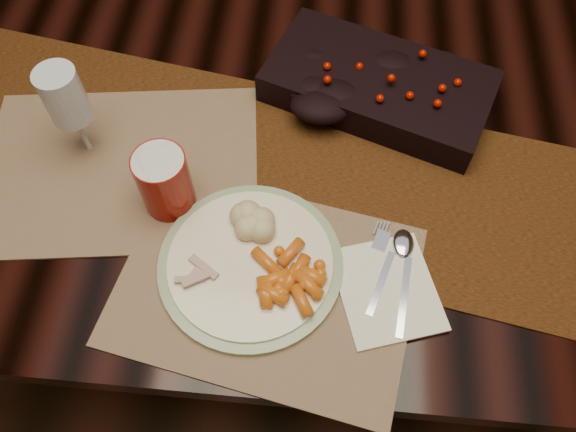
# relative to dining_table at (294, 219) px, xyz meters

# --- Properties ---
(floor) EXTENTS (5.00, 5.00, 0.00)m
(floor) POSITION_rel_dining_table_xyz_m (0.00, 0.00, -0.38)
(floor) COLOR black
(floor) RESTS_ON ground
(dining_table) EXTENTS (1.80, 1.00, 0.75)m
(dining_table) POSITION_rel_dining_table_xyz_m (0.00, 0.00, 0.00)
(dining_table) COLOR black
(dining_table) RESTS_ON floor
(table_runner) EXTENTS (1.74, 0.66, 0.00)m
(table_runner) POSITION_rel_dining_table_xyz_m (-0.05, -0.11, 0.38)
(table_runner) COLOR black
(table_runner) RESTS_ON dining_table
(centerpiece) EXTENTS (0.43, 0.32, 0.08)m
(centerpiece) POSITION_rel_dining_table_xyz_m (0.14, 0.05, 0.42)
(centerpiece) COLOR black
(centerpiece) RESTS_ON table_runner
(placemat_main) EXTENTS (0.49, 0.39, 0.00)m
(placemat_main) POSITION_rel_dining_table_xyz_m (-0.02, -0.33, 0.38)
(placemat_main) COLOR brown
(placemat_main) RESTS_ON dining_table
(placemat_second) EXTENTS (0.50, 0.39, 0.00)m
(placemat_second) POSITION_rel_dining_table_xyz_m (-0.28, -0.14, 0.38)
(placemat_second) COLOR brown
(placemat_second) RESTS_ON dining_table
(dinner_plate) EXTENTS (0.31, 0.31, 0.02)m
(dinner_plate) POSITION_rel_dining_table_xyz_m (-0.04, -0.31, 0.39)
(dinner_plate) COLOR #F9EDCC
(dinner_plate) RESTS_ON placemat_main
(baby_carrots) EXTENTS (0.13, 0.11, 0.02)m
(baby_carrots) POSITION_rel_dining_table_xyz_m (0.01, -0.33, 0.40)
(baby_carrots) COLOR #CC5D13
(baby_carrots) RESTS_ON dinner_plate
(mashed_potatoes) EXTENTS (0.09, 0.08, 0.04)m
(mashed_potatoes) POSITION_rel_dining_table_xyz_m (-0.04, -0.25, 0.42)
(mashed_potatoes) COLOR beige
(mashed_potatoes) RESTS_ON dinner_plate
(turkey_shreds) EXTENTS (0.08, 0.07, 0.02)m
(turkey_shreds) POSITION_rel_dining_table_xyz_m (-0.11, -0.33, 0.40)
(turkey_shreds) COLOR beige
(turkey_shreds) RESTS_ON dinner_plate
(napkin) EXTENTS (0.18, 0.20, 0.01)m
(napkin) POSITION_rel_dining_table_xyz_m (0.16, -0.33, 0.38)
(napkin) COLOR white
(napkin) RESTS_ON placemat_main
(fork) EXTENTS (0.06, 0.14, 0.00)m
(fork) POSITION_rel_dining_table_xyz_m (0.15, -0.30, 0.39)
(fork) COLOR silver
(fork) RESTS_ON napkin
(spoon) EXTENTS (0.05, 0.17, 0.00)m
(spoon) POSITION_rel_dining_table_xyz_m (0.19, -0.31, 0.39)
(spoon) COLOR #B7B7B8
(spoon) RESTS_ON napkin
(red_cup) EXTENTS (0.09, 0.09, 0.11)m
(red_cup) POSITION_rel_dining_table_xyz_m (-0.19, -0.20, 0.44)
(red_cup) COLOR #810D04
(red_cup) RESTS_ON placemat_main
(wine_glass) EXTENTS (0.07, 0.07, 0.18)m
(wine_glass) POSITION_rel_dining_table_xyz_m (-0.35, -0.11, 0.47)
(wine_glass) COLOR silver
(wine_glass) RESTS_ON dining_table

